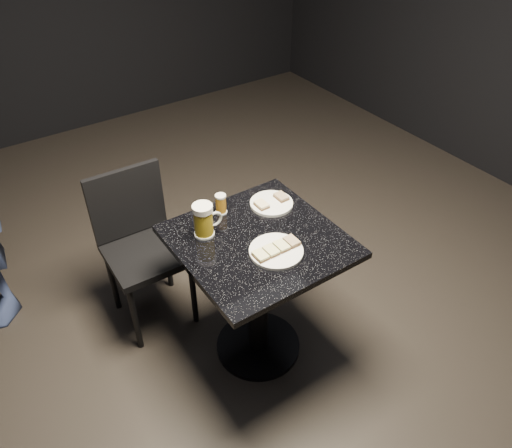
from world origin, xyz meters
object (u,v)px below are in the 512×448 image
at_px(beer_tumbler, 221,204).
at_px(plate_large, 276,251).
at_px(plate_small, 271,203).
at_px(chair, 140,240).
at_px(beer_mug, 204,220).
at_px(table, 258,278).

bearing_deg(beer_tumbler, plate_large, -83.07).
relative_size(plate_small, chair, 0.24).
bearing_deg(chair, plate_large, -63.22).
bearing_deg(chair, beer_mug, -68.85).
bearing_deg(chair, plate_small, -37.07).
bearing_deg(beer_mug, plate_large, -55.61).
xyz_separation_m(plate_large, beer_tumbler, (-0.05, 0.38, 0.04)).
height_order(table, beer_mug, beer_mug).
relative_size(plate_small, table, 0.28).
distance_m(plate_large, beer_mug, 0.34).
relative_size(plate_large, table, 0.31).
bearing_deg(beer_tumbler, table, -82.33).
xyz_separation_m(plate_small, chair, (-0.54, 0.41, -0.26)).
bearing_deg(beer_tumbler, chair, 133.52).
bearing_deg(plate_small, beer_mug, -177.55).
height_order(plate_large, chair, chair).
bearing_deg(beer_tumbler, beer_mug, -145.42).
distance_m(beer_tumbler, chair, 0.54).
height_order(plate_large, table, plate_large).
xyz_separation_m(plate_large, plate_small, (0.19, 0.29, 0.00)).
distance_m(plate_small, table, 0.36).
height_order(plate_small, table, plate_small).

